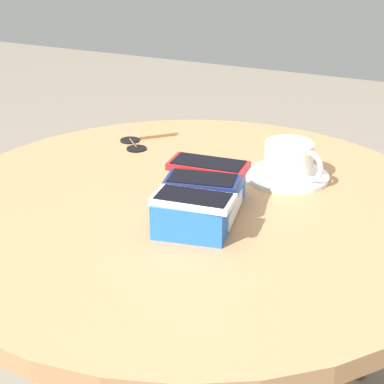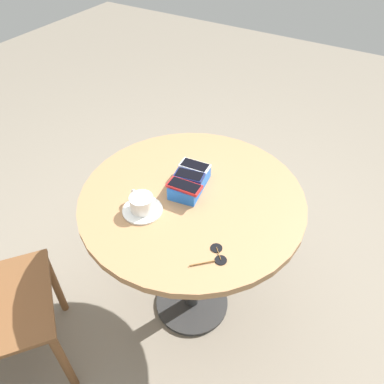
% 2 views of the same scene
% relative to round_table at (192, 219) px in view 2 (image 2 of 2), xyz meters
% --- Properties ---
extents(ground_plane, '(8.00, 8.00, 0.00)m').
position_rel_round_table_xyz_m(ground_plane, '(0.00, 0.00, -0.66)').
color(ground_plane, gray).
extents(round_table, '(0.90, 0.90, 0.79)m').
position_rel_round_table_xyz_m(round_table, '(0.00, 0.00, 0.00)').
color(round_table, '#2D2D2D').
rests_on(round_table, ground_plane).
extents(phone_box, '(0.22, 0.14, 0.06)m').
position_rel_round_table_xyz_m(phone_box, '(-0.04, -0.03, 0.16)').
color(phone_box, blue).
rests_on(phone_box, round_table).
extents(phone_white, '(0.07, 0.13, 0.01)m').
position_rel_round_table_xyz_m(phone_white, '(-0.10, -0.05, 0.19)').
color(phone_white, silver).
rests_on(phone_white, phone_box).
extents(phone_navy, '(0.08, 0.13, 0.01)m').
position_rel_round_table_xyz_m(phone_navy, '(-0.04, -0.04, 0.19)').
color(phone_navy, navy).
rests_on(phone_navy, phone_box).
extents(phone_red, '(0.07, 0.14, 0.01)m').
position_rel_round_table_xyz_m(phone_red, '(0.03, -0.02, 0.19)').
color(phone_red, red).
rests_on(phone_red, phone_box).
extents(saucer, '(0.15, 0.15, 0.01)m').
position_rel_round_table_xyz_m(saucer, '(0.17, -0.12, 0.14)').
color(saucer, white).
rests_on(saucer, round_table).
extents(coffee_cup, '(0.09, 0.12, 0.06)m').
position_rel_round_table_xyz_m(coffee_cup, '(0.17, -0.12, 0.17)').
color(coffee_cup, white).
rests_on(coffee_cup, saucer).
extents(sunglasses, '(0.14, 0.10, 0.01)m').
position_rel_round_table_xyz_m(sunglasses, '(0.21, 0.22, 0.13)').
color(sunglasses, black).
rests_on(sunglasses, round_table).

